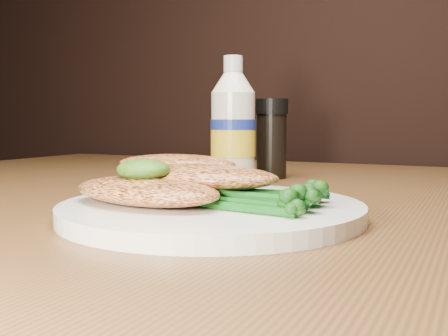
% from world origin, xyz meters
% --- Properties ---
extents(plate, '(0.24, 0.24, 0.01)m').
position_xyz_m(plate, '(0.02, 0.89, 0.76)').
color(plate, white).
rests_on(plate, dining_table).
extents(chicken_front, '(0.14, 0.09, 0.02)m').
position_xyz_m(chicken_front, '(-0.02, 0.86, 0.77)').
color(chicken_front, '#EB884A').
rests_on(chicken_front, plate).
extents(chicken_mid, '(0.14, 0.07, 0.02)m').
position_xyz_m(chicken_mid, '(0.01, 0.90, 0.78)').
color(chicken_mid, '#EB884A').
rests_on(chicken_mid, plate).
extents(chicken_back, '(0.12, 0.07, 0.02)m').
position_xyz_m(chicken_back, '(-0.03, 0.93, 0.79)').
color(chicken_back, '#EB884A').
rests_on(chicken_back, plate).
extents(pesto_front, '(0.05, 0.05, 0.02)m').
position_xyz_m(pesto_front, '(-0.02, 0.86, 0.79)').
color(pesto_front, black).
rests_on(pesto_front, chicken_front).
extents(broccolini_bundle, '(0.13, 0.11, 0.02)m').
position_xyz_m(broccolini_bundle, '(0.06, 0.89, 0.77)').
color(broccolini_bundle, '#125517').
rests_on(broccolini_bundle, plate).
extents(mayo_bottle, '(0.07, 0.07, 0.15)m').
position_xyz_m(mayo_bottle, '(-0.06, 1.10, 0.83)').
color(mayo_bottle, '#F0E6CC').
rests_on(mayo_bottle, dining_table).
extents(pepper_grinder, '(0.04, 0.04, 0.10)m').
position_xyz_m(pepper_grinder, '(-0.04, 1.18, 0.80)').
color(pepper_grinder, black).
rests_on(pepper_grinder, dining_table).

